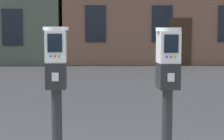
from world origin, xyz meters
name	(u,v)px	position (x,y,z in m)	size (l,w,h in m)	color
parking_meter_near_kerb	(56,81)	(-0.17, -0.24, 1.16)	(0.23, 0.26, 1.47)	black
parking_meter_twin_adjacent	(168,81)	(0.78, -0.24, 1.15)	(0.23, 0.26, 1.47)	black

